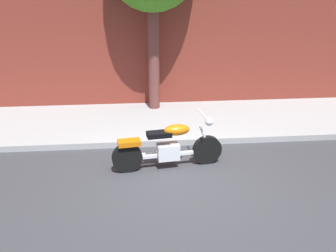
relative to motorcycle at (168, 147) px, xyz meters
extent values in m
plane|color=#38383D|center=(0.16, -0.54, -0.45)|extent=(60.00, 60.00, 0.00)
cube|color=#A0A0A0|center=(0.16, 2.41, -0.38)|extent=(24.53, 2.78, 0.14)
cylinder|color=black|center=(0.82, 0.11, -0.15)|extent=(0.61, 0.20, 0.60)
cylinder|color=black|center=(-0.81, -0.12, -0.15)|extent=(0.61, 0.20, 0.60)
cube|color=silver|center=(0.00, 0.00, -0.10)|extent=(0.47, 0.34, 0.32)
cube|color=silver|center=(0.00, 0.00, -0.17)|extent=(1.48, 0.28, 0.06)
ellipsoid|color=#D1660C|center=(0.18, 0.02, 0.35)|extent=(0.55, 0.33, 0.22)
cube|color=black|center=(-0.17, -0.03, 0.29)|extent=(0.51, 0.30, 0.10)
cube|color=#D1660C|center=(-0.76, -0.11, 0.17)|extent=(0.47, 0.30, 0.10)
cylinder|color=silver|center=(0.76, 0.10, 0.13)|extent=(0.28, 0.09, 0.58)
cylinder|color=silver|center=(0.70, 0.09, 0.63)|extent=(0.13, 0.70, 0.04)
sphere|color=silver|center=(0.84, 0.11, 0.47)|extent=(0.17, 0.17, 0.17)
cylinder|color=silver|center=(-0.27, 0.12, -0.20)|extent=(0.80, 0.20, 0.09)
cylinder|color=brown|center=(-0.07, 3.38, 1.17)|extent=(0.30, 0.30, 3.24)
camera|label=1|loc=(-0.66, -7.23, 3.31)|focal=42.75mm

